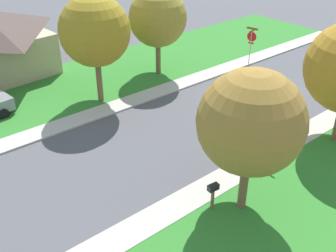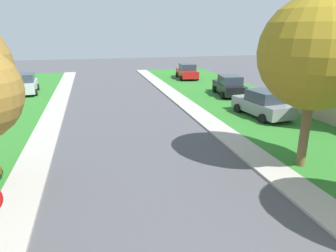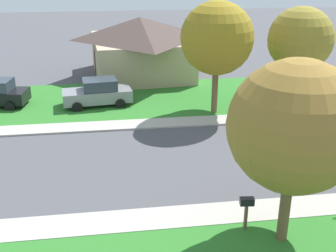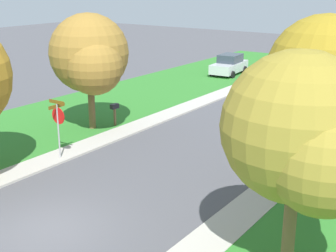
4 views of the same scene
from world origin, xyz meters
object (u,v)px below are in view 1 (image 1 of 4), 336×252
at_px(stop_sign_far_corner, 270,120).
at_px(mailbox, 213,191).
at_px(stop_sign_near_corner, 251,39).
at_px(tree_across_right, 95,32).
at_px(tree_across_left, 249,122).
at_px(tree_sidewalk_near, 157,19).

relative_size(stop_sign_far_corner, mailbox, 2.11).
xyz_separation_m(stop_sign_near_corner, tree_across_right, (1.75, 12.46, 2.56)).
xyz_separation_m(stop_sign_near_corner, mailbox, (-10.24, 14.38, -0.87)).
relative_size(stop_sign_far_corner, tree_across_left, 0.44).
bearing_deg(tree_sidewalk_near, stop_sign_far_corner, 168.89).
xyz_separation_m(stop_sign_far_corner, mailbox, (-1.30, 5.19, -0.88)).
xyz_separation_m(stop_sign_near_corner, tree_sidewalk_near, (2.88, 6.87, 2.15)).
relative_size(stop_sign_near_corner, tree_across_left, 0.44).
relative_size(tree_across_right, tree_across_left, 1.08).
height_order(stop_sign_near_corner, stop_sign_far_corner, same).
bearing_deg(tree_across_right, tree_sidewalk_near, -78.55).
bearing_deg(mailbox, stop_sign_far_corner, -75.92).
bearing_deg(stop_sign_far_corner, stop_sign_near_corner, -45.80).
height_order(stop_sign_near_corner, tree_sidewalk_near, tree_sidewalk_near).
xyz_separation_m(stop_sign_far_corner, tree_sidewalk_near, (11.82, -2.32, 2.14)).
bearing_deg(tree_sidewalk_near, tree_across_left, 155.09).
distance_m(stop_sign_far_corner, tree_across_left, 4.85).
bearing_deg(mailbox, tree_across_left, -110.84).
height_order(stop_sign_far_corner, tree_across_left, tree_across_left).
bearing_deg(tree_across_left, mailbox, 69.16).
height_order(tree_across_left, mailbox, tree_across_left).
distance_m(tree_across_right, tree_across_left, 12.48).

